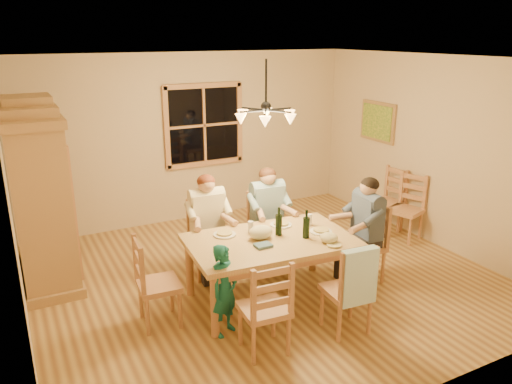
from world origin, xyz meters
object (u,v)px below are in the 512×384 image
chair_end_right (363,257)px  adult_slate_man (366,217)px  wine_bottle_b (306,224)px  wine_bottle_a (279,221)px  adult_plaid_man (268,205)px  chair_near_right (346,304)px  adult_woman (207,213)px  chair_far_right (267,243)px  armoire (41,200)px  chair_end_left (160,298)px  chair_far_left (209,253)px  chair_spare_front (404,220)px  child (224,290)px  chandelier (266,115)px  dining_table (270,247)px  chair_spare_back (386,212)px  chair_near_left (264,323)px

chair_end_right → adult_slate_man: (-0.00, 0.00, 0.54)m
wine_bottle_b → wine_bottle_a: bearing=136.7°
adult_plaid_man → adult_slate_man: same height
chair_near_right → adult_woman: adult_woman is taller
chair_far_right → adult_plaid_man: adult_plaid_man is taller
chair_far_right → chair_near_right: bearing=93.4°
armoire → chair_far_right: armoire is taller
chair_end_left → adult_plaid_man: (1.71, 0.75, 0.54)m
chair_far_left → chair_end_right: (1.67, -1.00, 0.00)m
adult_slate_man → chair_spare_front: (1.37, 0.74, -0.54)m
chair_end_left → child: 0.75m
chandelier → child: (-0.95, -0.88, -1.59)m
dining_table → adult_slate_man: size_ratio=2.21×
adult_slate_man → wine_bottle_a: 1.15m
child → chair_spare_back: bearing=-3.7°
chair_far_left → adult_woman: adult_woman is taller
chair_spare_front → chair_spare_back: bearing=-19.6°
chair_far_left → child: bearing=79.3°
chandelier → wine_bottle_b: chandelier is taller
chair_end_right → chair_spare_front: size_ratio=1.00×
adult_woman → adult_plaid_man: bearing=-180.0°
armoire → dining_table: size_ratio=1.19×
adult_slate_man → wine_bottle_b: size_ratio=2.65×
chandelier → adult_slate_man: bearing=-29.0°
dining_table → chair_end_left: (-1.28, 0.10, -0.36)m
chair_spare_front → chair_spare_back: 0.41m
chair_spare_back → adult_plaid_man: bearing=88.2°
chair_far_left → adult_plaid_man: (0.82, -0.06, 0.54)m
chandelier → chair_end_left: chandelier is taller
chair_far_right → adult_woman: (-0.82, 0.06, 0.54)m
armoire → chair_near_right: size_ratio=2.32×
adult_woman → chair_near_right: bearing=117.9°
chair_near_left → chair_end_right: size_ratio=1.00×
adult_plaid_man → chair_spare_back: 2.30m
chair_far_right → chair_near_left: same height
chair_end_left → child: chair_end_left is taller
chair_far_right → adult_plaid_man: 0.54m
chandelier → dining_table: size_ratio=0.40×
adult_woman → chair_spare_back: adult_woman is taller
chandelier → adult_plaid_man: 1.30m
armoire → chair_end_left: armoire is taller
armoire → adult_plaid_man: (2.64, -0.85, -0.22)m
chair_end_right → wine_bottle_b: wine_bottle_b is taller
chair_end_left → chair_end_right: same height
chandelier → wine_bottle_b: (0.17, -0.65, -1.15)m
chandelier → chair_spare_back: 3.08m
adult_woman → chandelier: bearing=150.2°
chair_near_right → chair_end_right: size_ratio=1.00×
adult_woman → chair_end_right: bearing=153.4°
dining_table → chair_near_left: size_ratio=1.95×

